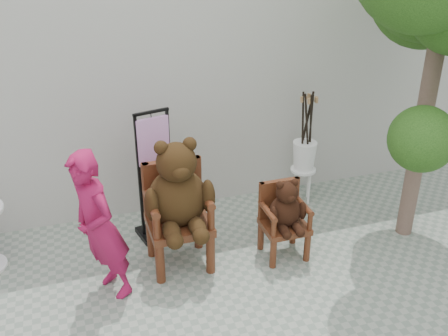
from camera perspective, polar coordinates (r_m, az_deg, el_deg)
name	(u,v)px	position (r m, az deg, el deg)	size (l,w,h in m)	color
back_wall	(176,79)	(6.59, -5.24, 9.64)	(9.00, 1.00, 3.00)	#B5B2A9
chair_big	(178,197)	(5.26, -5.05, -3.21)	(0.71, 0.75, 1.43)	#451F0E
chair_small	(285,212)	(5.56, 6.63, -4.77)	(0.47, 0.49, 0.91)	#451F0E
person	(99,227)	(4.95, -13.44, -6.28)	(0.57, 0.37, 1.56)	#981241
display_stand	(156,190)	(5.88, -7.41, -2.34)	(0.51, 0.44, 1.51)	black
stool_bucket	(304,155)	(6.58, 8.74, 1.40)	(0.32, 0.32, 1.45)	white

